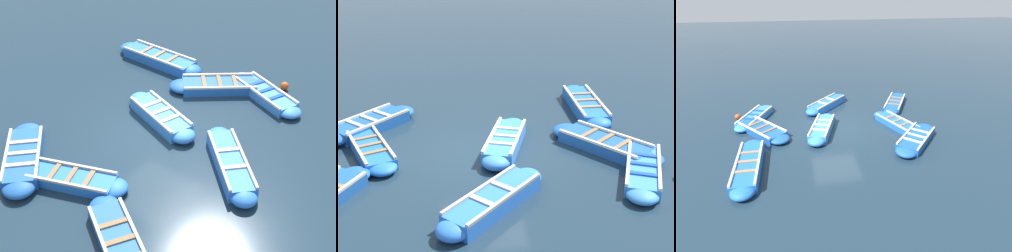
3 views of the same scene
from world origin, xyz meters
The scene contains 8 objects.
ground_plane centered at (0.00, 0.00, 0.00)m, with size 120.00×120.00×0.00m, color #1C303F.
boat_end_of_row centered at (0.26, -0.71, 0.20)m, with size 3.38×1.79×0.46m.
boat_broadside centered at (2.83, -3.88, 0.20)m, with size 3.92×0.95×0.45m.
boat_outer_left centered at (0.35, 3.16, 0.15)m, with size 3.33×1.93×0.36m.
boat_far_corner centered at (-2.83, -0.04, 0.20)m, with size 3.03×2.98×0.46m.
boat_inner_gap centered at (2.13, 3.40, 0.18)m, with size 3.12×3.05×0.43m.
boat_bow_out centered at (-0.18, -3.60, 0.17)m, with size 3.41×3.02×0.40m.
boat_drifting centered at (-1.80, -4.11, 0.16)m, with size 3.39×2.03×0.38m.
Camera 2 is at (-12.00, 0.84, 6.19)m, focal length 50.00 mm.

